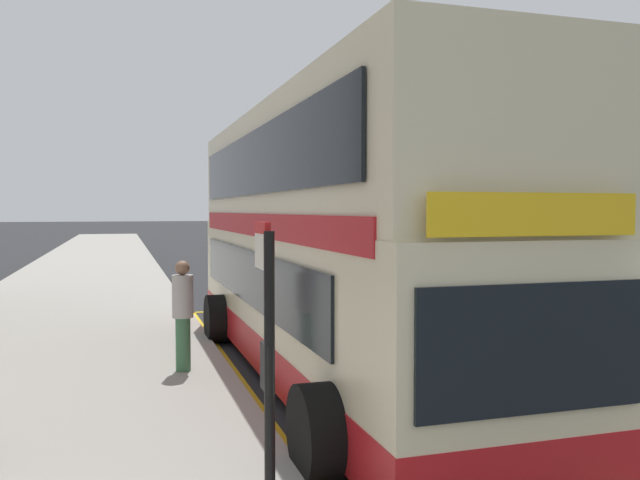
{
  "coord_description": "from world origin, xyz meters",
  "views": [
    {
      "loc": [
        -5.74,
        -5.31,
        2.75
      ],
      "look_at": [
        -2.03,
        6.74,
        2.18
      ],
      "focal_mm": 36.57,
      "sensor_mm": 36.0,
      "label": 1
    }
  ],
  "objects_px": {
    "double_decker_bus": "(326,252)",
    "parked_car_silver_distant": "(383,257)",
    "bus_stop_sign": "(267,344)",
    "pedestrian_waiting_near_sign": "(183,311)",
    "parked_car_black_far": "(278,244)",
    "parked_car_silver_kerbside": "(274,237)"
  },
  "relations": [
    {
      "from": "parked_car_black_far",
      "to": "double_decker_bus",
      "type": "bearing_deg",
      "value": -99.89
    },
    {
      "from": "double_decker_bus",
      "to": "bus_stop_sign",
      "type": "xyz_separation_m",
      "value": [
        -2.12,
        -5.06,
        -0.42
      ]
    },
    {
      "from": "parked_car_silver_distant",
      "to": "pedestrian_waiting_near_sign",
      "type": "height_order",
      "value": "pedestrian_waiting_near_sign"
    },
    {
      "from": "double_decker_bus",
      "to": "pedestrian_waiting_near_sign",
      "type": "distance_m",
      "value": 2.54
    },
    {
      "from": "parked_car_silver_distant",
      "to": "parked_car_black_far",
      "type": "bearing_deg",
      "value": -82.5
    },
    {
      "from": "bus_stop_sign",
      "to": "parked_car_silver_kerbside",
      "type": "relative_size",
      "value": 0.6
    },
    {
      "from": "parked_car_black_far",
      "to": "pedestrian_waiting_near_sign",
      "type": "distance_m",
      "value": 27.54
    },
    {
      "from": "double_decker_bus",
      "to": "pedestrian_waiting_near_sign",
      "type": "bearing_deg",
      "value": 170.96
    },
    {
      "from": "double_decker_bus",
      "to": "bus_stop_sign",
      "type": "height_order",
      "value": "double_decker_bus"
    },
    {
      "from": "parked_car_black_far",
      "to": "parked_car_silver_distant",
      "type": "relative_size",
      "value": 1.0
    },
    {
      "from": "bus_stop_sign",
      "to": "double_decker_bus",
      "type": "bearing_deg",
      "value": 67.25
    },
    {
      "from": "parked_car_black_far",
      "to": "parked_car_silver_distant",
      "type": "height_order",
      "value": "same"
    },
    {
      "from": "parked_car_black_far",
      "to": "parked_car_silver_distant",
      "type": "xyz_separation_m",
      "value": [
        1.75,
        -11.72,
        0.0
      ]
    },
    {
      "from": "double_decker_bus",
      "to": "parked_car_silver_distant",
      "type": "bearing_deg",
      "value": 64.15
    },
    {
      "from": "bus_stop_sign",
      "to": "parked_car_silver_distant",
      "type": "xyz_separation_m",
      "value": [
        9.42,
        20.11,
        -0.84
      ]
    },
    {
      "from": "bus_stop_sign",
      "to": "pedestrian_waiting_near_sign",
      "type": "height_order",
      "value": "bus_stop_sign"
    },
    {
      "from": "double_decker_bus",
      "to": "parked_car_silver_kerbside",
      "type": "height_order",
      "value": "double_decker_bus"
    },
    {
      "from": "parked_car_black_far",
      "to": "parked_car_silver_kerbside",
      "type": "distance_m",
      "value": 9.63
    },
    {
      "from": "bus_stop_sign",
      "to": "pedestrian_waiting_near_sign",
      "type": "relative_size",
      "value": 1.4
    },
    {
      "from": "double_decker_bus",
      "to": "parked_car_silver_kerbside",
      "type": "distance_m",
      "value": 36.98
    },
    {
      "from": "double_decker_bus",
      "to": "pedestrian_waiting_near_sign",
      "type": "height_order",
      "value": "double_decker_bus"
    },
    {
      "from": "parked_car_black_far",
      "to": "parked_car_silver_kerbside",
      "type": "relative_size",
      "value": 1.0
    }
  ]
}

